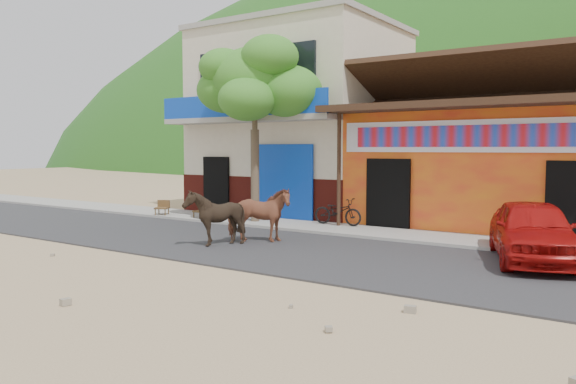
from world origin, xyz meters
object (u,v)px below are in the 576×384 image
cow_dark (215,217)px  tree (255,130)px  cafe_chair_left (200,205)px  cafe_chair_right (162,201)px  red_car (533,231)px  scooter (338,212)px  cow_tan (259,215)px

cow_dark → tree: bearing=-177.0°
cafe_chair_left → cafe_chair_right: cafe_chair_right is taller
cow_dark → red_car: cow_dark is taller
scooter → cafe_chair_left: 4.99m
scooter → cow_dark: bearing=166.1°
cow_tan → scooter: cow_tan is taller
cow_dark → red_car: bearing=88.1°
tree → red_car: 9.26m
cow_dark → scooter: 4.73m
cow_tan → red_car: 6.62m
scooter → red_car: bearing=-111.7°
cafe_chair_left → cafe_chair_right: size_ratio=0.88×
cow_tan → cafe_chair_right: cow_tan is taller
cow_dark → cafe_chair_left: size_ratio=1.68×
cow_tan → cow_dark: cow_dark is taller
cow_dark → red_car: size_ratio=0.36×
cow_tan → cow_dark: 1.22m
cow_tan → cafe_chair_right: size_ratio=1.75×
red_car → cafe_chair_left: bearing=154.4°
cafe_chair_left → tree: bearing=8.4°
cow_tan → red_car: bearing=-108.1°
cafe_chair_left → scooter: bearing=11.9°
scooter → cafe_chair_right: 6.69m
cow_dark → cafe_chair_right: 6.57m
cow_dark → cafe_chair_right: cow_dark is taller
cow_tan → tree: bearing=9.2°
cafe_chair_right → red_car: bearing=-31.8°
scooter → tree: bearing=102.1°
cow_dark → cafe_chair_left: bearing=-153.8°
red_car → cafe_chair_left: red_car is taller
tree → cow_dark: bearing=-66.2°
cow_tan → cow_dark: bearing=121.2°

